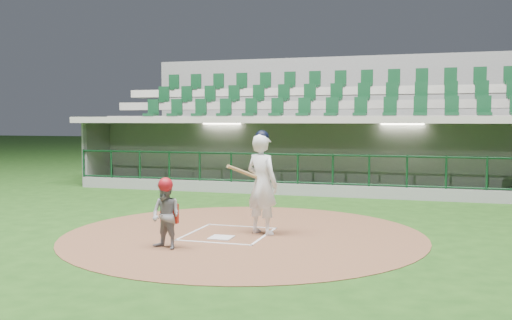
# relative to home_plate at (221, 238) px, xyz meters

# --- Properties ---
(ground) EXTENTS (120.00, 120.00, 0.00)m
(ground) POSITION_rel_home_plate_xyz_m (0.00, 0.70, -0.02)
(ground) COLOR #1A4012
(ground) RESTS_ON ground
(dirt_circle) EXTENTS (7.20, 7.20, 0.01)m
(dirt_circle) POSITION_rel_home_plate_xyz_m (0.30, 0.50, -0.02)
(dirt_circle) COLOR brown
(dirt_circle) RESTS_ON ground
(home_plate) EXTENTS (0.43, 0.43, 0.02)m
(home_plate) POSITION_rel_home_plate_xyz_m (0.00, 0.00, 0.00)
(home_plate) COLOR silver
(home_plate) RESTS_ON dirt_circle
(batter_box_chalk) EXTENTS (1.55, 1.80, 0.01)m
(batter_box_chalk) POSITION_rel_home_plate_xyz_m (0.00, 0.40, -0.00)
(batter_box_chalk) COLOR silver
(batter_box_chalk) RESTS_ON ground
(dugout_structure) EXTENTS (16.40, 3.70, 3.00)m
(dugout_structure) POSITION_rel_home_plate_xyz_m (0.11, 8.52, 0.94)
(dugout_structure) COLOR slate
(dugout_structure) RESTS_ON ground
(seating_deck) EXTENTS (17.00, 6.72, 5.15)m
(seating_deck) POSITION_rel_home_plate_xyz_m (0.00, 11.61, 1.40)
(seating_deck) COLOR gray
(seating_deck) RESTS_ON ground
(batter) EXTENTS (0.97, 1.01, 2.08)m
(batter) POSITION_rel_home_plate_xyz_m (0.64, 0.62, 1.02)
(batter) COLOR white
(batter) RESTS_ON dirt_circle
(catcher) EXTENTS (0.68, 0.60, 1.27)m
(catcher) POSITION_rel_home_plate_xyz_m (-0.61, -1.14, 0.61)
(catcher) COLOR gray
(catcher) RESTS_ON dirt_circle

